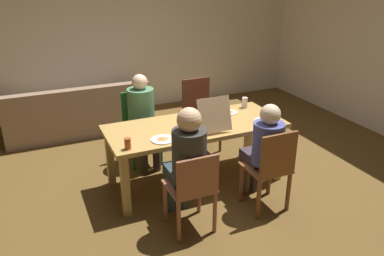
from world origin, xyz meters
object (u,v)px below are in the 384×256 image
at_px(chair_3, 199,110).
at_px(plate_1, 163,139).
at_px(person_0, 143,113).
at_px(chair_1, 193,188).
at_px(person_1, 187,158).
at_px(drinking_glass_2, 184,128).
at_px(couch, 78,115).
at_px(chair_0, 140,124).
at_px(person_2, 264,146).
at_px(pizza_box_0, 206,122).
at_px(dining_table, 196,132).
at_px(plate_2, 228,112).
at_px(chair_2, 271,168).
at_px(plate_0, 264,121).
at_px(drinking_glass_1, 128,144).
at_px(drinking_glass_0, 245,103).

height_order(chair_3, plate_1, chair_3).
bearing_deg(person_0, chair_1, -90.00).
relative_size(person_1, chair_3, 1.30).
distance_m(chair_3, drinking_glass_2, 1.33).
height_order(drinking_glass_2, couch, drinking_glass_2).
xyz_separation_m(chair_0, plate_1, (-0.07, -1.10, 0.25)).
bearing_deg(person_2, couch, 117.75).
relative_size(pizza_box_0, plate_1, 1.95).
bearing_deg(drinking_glass_2, dining_table, 41.48).
xyz_separation_m(pizza_box_0, drinking_glass_2, (-0.31, -0.10, 0.01)).
distance_m(dining_table, drinking_glass_2, 0.33).
distance_m(person_2, plate_2, 0.89).
relative_size(dining_table, chair_2, 2.21).
distance_m(plate_0, plate_1, 1.25).
relative_size(person_1, couch, 0.59).
bearing_deg(plate_1, pizza_box_0, 14.64).
distance_m(person_0, chair_1, 1.57).
height_order(chair_1, chair_2, chair_2).
bearing_deg(chair_3, person_2, -90.00).
relative_size(chair_3, pizza_box_0, 1.98).
bearing_deg(chair_0, drinking_glass_2, -79.62).
bearing_deg(person_0, couch, 113.22).
height_order(person_2, chair_3, person_2).
height_order(chair_0, drinking_glass_2, chair_0).
distance_m(pizza_box_0, drinking_glass_1, 0.98).
height_order(person_2, couch, person_2).
bearing_deg(person_2, drinking_glass_0, 70.62).
relative_size(chair_2, drinking_glass_1, 8.00).
relative_size(plate_2, drinking_glass_0, 1.68).
height_order(person_0, drinking_glass_2, person_0).
distance_m(chair_1, person_2, 0.91).
xyz_separation_m(dining_table, plate_2, (0.53, 0.18, 0.10)).
height_order(plate_0, plate_2, same).
relative_size(chair_1, chair_2, 0.93).
relative_size(person_0, person_1, 0.94).
height_order(dining_table, person_2, person_2).
bearing_deg(drinking_glass_0, plate_1, -158.03).
relative_size(plate_2, drinking_glass_2, 1.72).
xyz_separation_m(plate_2, couch, (-1.56, 1.97, -0.48)).
bearing_deg(person_1, plate_0, 22.14).
bearing_deg(plate_1, couch, 102.88).
height_order(drinking_glass_0, drinking_glass_1, drinking_glass_0).
distance_m(chair_2, person_2, 0.24).
xyz_separation_m(person_2, couch, (-1.50, 2.85, -0.42)).
bearing_deg(plate_2, chair_3, 94.81).
bearing_deg(plate_2, person_0, 151.12).
height_order(chair_1, plate_1, chair_1).
relative_size(dining_table, plate_1, 8.10).
relative_size(chair_3, plate_0, 4.11).
distance_m(chair_1, drinking_glass_2, 0.76).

